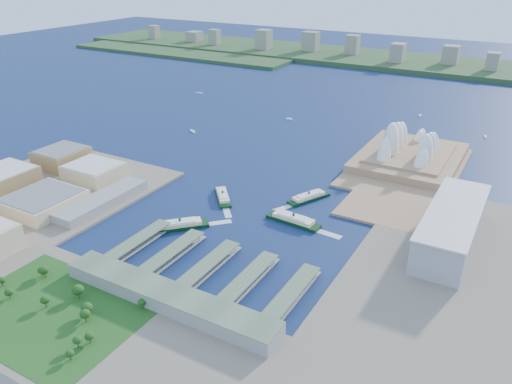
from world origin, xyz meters
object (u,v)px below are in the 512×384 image
Objects in this scene: toaster_building at (452,227)px; ferry_d at (293,218)px; opera_house at (412,141)px; ferry_a at (223,195)px; ferry_b at (309,196)px; ferry_c at (180,223)px.

toaster_building is 158.63m from ferry_d.
opera_house is 1.16× the size of toaster_building.
ferry_a is 0.87× the size of ferry_d.
ferry_d is at bearing -166.84° from toaster_building.
ferry_a is (-162.40, -224.15, -26.99)m from opera_house.
ferry_d is at bearing -105.13° from opera_house.
ferry_b is at bearing -12.75° from ferry_a.
opera_house is at bearing 114.23° from toaster_building.
toaster_building is 2.92× the size of ferry_a.
ferry_d is at bearing -47.74° from ferry_a.
ferry_a is 0.96× the size of ferry_b.
ferry_a is at bearing -126.27° from ferry_b.
ferry_b is at bearing -112.45° from opera_house.
ferry_c is at bearing -99.16° from ferry_b.
ferry_b is at bearing 171.68° from toaster_building.
ferry_c is at bearing 130.00° from ferry_d.
opera_house is at bearing 13.16° from ferry_a.
opera_house reaches higher than ferry_c.
opera_house reaches higher than ferry_a.
ferry_b is at bearing 13.35° from ferry_d.
ferry_a is 0.89× the size of ferry_c.
ferry_c is 120.84m from ferry_d.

